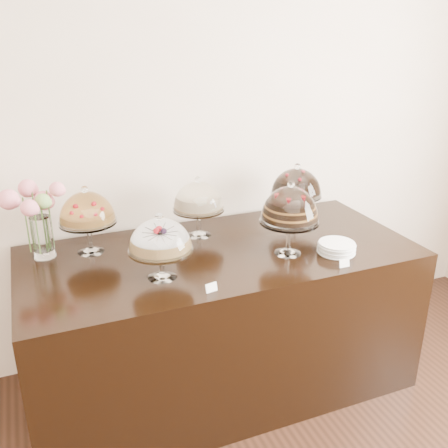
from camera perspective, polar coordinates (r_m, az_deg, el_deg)
name	(u,v)px	position (r m, az deg, el deg)	size (l,w,h in m)	color
wall_back	(167,129)	(3.09, -6.58, 10.79)	(5.00, 0.04, 3.00)	beige
display_counter	(221,319)	(3.03, -0.36, -10.80)	(2.20, 1.00, 0.90)	black
cake_stand_sugar_sponge	(160,238)	(2.46, -7.30, -1.63)	(0.32, 0.32, 0.35)	white
cake_stand_choco_layer	(290,207)	(2.70, 7.54, 1.89)	(0.32, 0.32, 0.42)	white
cake_stand_cheesecake	(198,199)	(2.94, -2.95, 2.90)	(0.31, 0.31, 0.37)	white
cake_stand_dark_choco	(296,185)	(3.16, 8.29, 4.48)	(0.32, 0.32, 0.39)	white
cake_stand_fruit_tart	(87,211)	(2.81, -15.41, 1.49)	(0.31, 0.31, 0.39)	white
flower_vase	(36,212)	(2.82, -20.73, 1.30)	(0.34, 0.29, 0.42)	white
plate_stack	(337,248)	(2.84, 12.74, -2.66)	(0.20, 0.20, 0.06)	white
price_card_left	(211,288)	(2.39, -1.46, -7.27)	(0.06, 0.01, 0.04)	white
price_card_right	(344,263)	(2.69, 13.59, -4.37)	(0.06, 0.01, 0.04)	white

